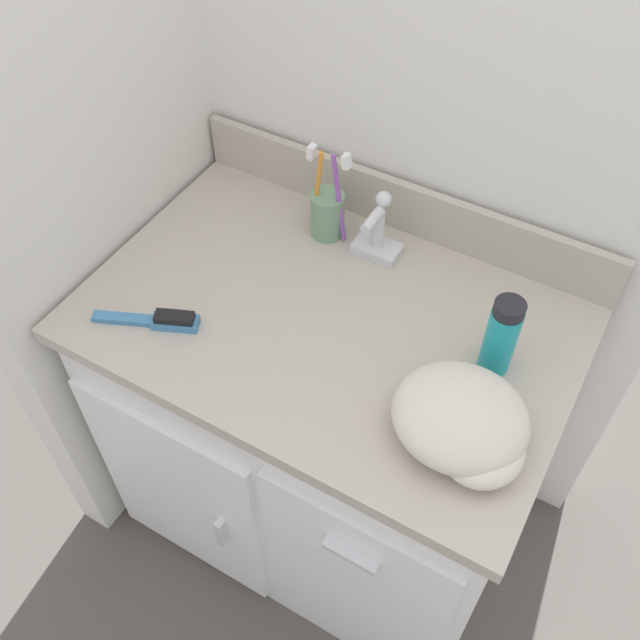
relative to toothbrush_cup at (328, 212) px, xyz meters
The scene contains 10 objects.
ground_plane 0.83m from the toothbrush_cup, 60.05° to the right, with size 6.00×6.00×0.00m, color #4C4742.
wall_back 0.35m from the toothbrush_cup, 53.00° to the left, with size 1.05×0.08×2.20m, color silver.
wall_left 0.51m from the toothbrush_cup, 153.07° to the right, with size 0.08×0.65×2.20m, color silver.
vanity 0.47m from the toothbrush_cup, 60.85° to the right, with size 0.87×0.59×0.75m.
backsplash 0.14m from the toothbrush_cup, 38.33° to the left, with size 0.87×0.02×0.11m.
sink_faucet 0.11m from the toothbrush_cup, ahead, with size 0.09×0.09×0.14m.
toothbrush_cup is the anchor object (origin of this frame).
shaving_cream_can 0.43m from the toothbrush_cup, 20.05° to the right, with size 0.05×0.05×0.15m.
hairbrush 0.38m from the toothbrush_cup, 111.16° to the right, with size 0.19×0.10×0.03m.
hand_towel 0.51m from the toothbrush_cup, 36.56° to the right, with size 0.22×0.20×0.09m.
Camera 1 is at (0.40, -0.72, 1.71)m, focal length 40.00 mm.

